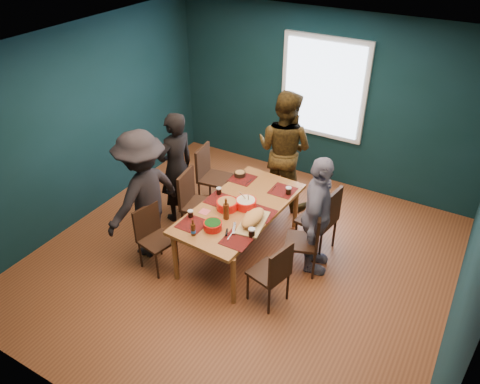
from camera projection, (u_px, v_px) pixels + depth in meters
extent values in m
cube|color=brown|center=(242.00, 261.00, 6.10)|extent=(5.00, 5.00, 0.01)
cube|color=silver|center=(242.00, 53.00, 4.63)|extent=(5.00, 5.00, 0.01)
cube|color=#0F2C33|center=(84.00, 125.00, 6.41)|extent=(0.01, 5.00, 2.70)
cube|color=#0F2C33|center=(477.00, 239.00, 4.31)|extent=(0.01, 5.00, 2.70)
cube|color=#0F2C33|center=(323.00, 100.00, 7.18)|extent=(5.00, 0.01, 2.70)
cube|color=#0F2C33|center=(78.00, 315.00, 3.54)|extent=(5.00, 0.01, 2.70)
cube|color=white|center=(323.00, 88.00, 7.05)|extent=(1.35, 0.06, 1.55)
cube|color=#A96E32|center=(240.00, 208.00, 5.90)|extent=(1.03, 1.91, 0.05)
cylinder|color=#A96E32|center=(175.00, 258.00, 5.64)|extent=(0.07, 0.07, 0.66)
cylinder|color=#A96E32|center=(233.00, 281.00, 5.30)|extent=(0.07, 0.07, 0.66)
cylinder|color=#A96E32|center=(245.00, 191.00, 6.88)|extent=(0.07, 0.07, 0.66)
cylinder|color=#A96E32|center=(296.00, 207.00, 6.54)|extent=(0.07, 0.07, 0.66)
cube|color=black|center=(215.00, 178.00, 6.95)|extent=(0.48, 0.48, 0.04)
cube|color=black|center=(203.00, 161.00, 6.88)|extent=(0.10, 0.42, 0.46)
cylinder|color=black|center=(199.00, 195.00, 7.00)|extent=(0.03, 0.03, 0.43)
cylinder|color=black|center=(221.00, 200.00, 6.88)|extent=(0.03, 0.03, 0.43)
cylinder|color=black|center=(210.00, 184.00, 7.28)|extent=(0.03, 0.03, 0.43)
cylinder|color=black|center=(231.00, 188.00, 7.16)|extent=(0.03, 0.03, 0.43)
cube|color=black|center=(200.00, 206.00, 6.34)|extent=(0.49, 0.49, 0.04)
cube|color=black|center=(186.00, 187.00, 6.26)|extent=(0.10, 0.43, 0.47)
cylinder|color=black|center=(183.00, 224.00, 6.38)|extent=(0.03, 0.03, 0.44)
cylinder|color=black|center=(207.00, 230.00, 6.27)|extent=(0.03, 0.03, 0.44)
cylinder|color=black|center=(195.00, 210.00, 6.67)|extent=(0.03, 0.03, 0.44)
cylinder|color=black|center=(218.00, 216.00, 6.56)|extent=(0.03, 0.03, 0.44)
cube|color=black|center=(157.00, 241.00, 5.79)|extent=(0.45, 0.45, 0.04)
cube|color=black|center=(146.00, 221.00, 5.76)|extent=(0.11, 0.38, 0.42)
cylinder|color=black|center=(141.00, 255.00, 5.89)|extent=(0.03, 0.03, 0.39)
cylinder|color=black|center=(157.00, 266.00, 5.71)|extent=(0.03, 0.03, 0.39)
cylinder|color=black|center=(160.00, 243.00, 6.09)|extent=(0.03, 0.03, 0.39)
cylinder|color=black|center=(177.00, 253.00, 5.91)|extent=(0.03, 0.03, 0.39)
cube|color=black|center=(317.00, 220.00, 6.07)|extent=(0.49, 0.49, 0.04)
cube|color=black|center=(332.00, 209.00, 5.83)|extent=(0.10, 0.43, 0.47)
cylinder|color=black|center=(296.00, 236.00, 6.17)|extent=(0.03, 0.03, 0.44)
cylinder|color=black|center=(320.00, 247.00, 5.98)|extent=(0.03, 0.03, 0.44)
cylinder|color=black|center=(310.00, 223.00, 6.41)|extent=(0.03, 0.03, 0.44)
cylinder|color=black|center=(334.00, 233.00, 6.22)|extent=(0.03, 0.03, 0.44)
cube|color=black|center=(302.00, 242.00, 5.74)|extent=(0.51, 0.51, 0.04)
cube|color=black|center=(318.00, 228.00, 5.59)|extent=(0.17, 0.39, 0.43)
cylinder|color=black|center=(286.00, 263.00, 5.75)|extent=(0.03, 0.03, 0.41)
cylinder|color=black|center=(314.00, 266.00, 5.70)|extent=(0.03, 0.03, 0.41)
cylinder|color=black|center=(288.00, 246.00, 6.03)|extent=(0.03, 0.03, 0.41)
cylinder|color=black|center=(315.00, 249.00, 5.98)|extent=(0.03, 0.03, 0.41)
cube|color=black|center=(268.00, 273.00, 5.30)|extent=(0.47, 0.47, 0.04)
cube|color=black|center=(281.00, 265.00, 5.07)|extent=(0.13, 0.38, 0.42)
cylinder|color=black|center=(248.00, 287.00, 5.41)|extent=(0.03, 0.03, 0.39)
cylinder|color=black|center=(269.00, 301.00, 5.22)|extent=(0.03, 0.03, 0.39)
cylinder|color=black|center=(267.00, 273.00, 5.61)|extent=(0.03, 0.03, 0.39)
cylinder|color=black|center=(288.00, 286.00, 5.42)|extent=(0.03, 0.03, 0.39)
imported|color=black|center=(176.00, 168.00, 6.49)|extent=(0.53, 0.67, 1.63)
imported|color=black|center=(284.00, 150.00, 6.78)|extent=(0.91, 0.73, 1.79)
imported|color=silver|center=(317.00, 216.00, 5.57)|extent=(0.59, 0.98, 1.57)
imported|color=black|center=(143.00, 195.00, 5.82)|extent=(0.78, 1.19, 1.73)
cylinder|color=red|center=(227.00, 205.00, 5.82)|extent=(0.27, 0.27, 0.11)
cylinder|color=#579335|center=(227.00, 202.00, 5.80)|extent=(0.24, 0.24, 0.02)
cylinder|color=red|center=(246.00, 203.00, 5.85)|extent=(0.27, 0.27, 0.11)
cylinder|color=#FAE8CC|center=(246.00, 200.00, 5.83)|extent=(0.23, 0.23, 0.02)
cylinder|color=tan|center=(248.00, 198.00, 5.79)|extent=(0.08, 0.15, 0.21)
cylinder|color=tan|center=(244.00, 197.00, 5.82)|extent=(0.07, 0.15, 0.21)
cylinder|color=red|center=(213.00, 226.00, 5.47)|extent=(0.22, 0.22, 0.09)
cylinder|color=#134C14|center=(213.00, 223.00, 5.45)|extent=(0.20, 0.20, 0.02)
cube|color=tan|center=(253.00, 223.00, 5.58)|extent=(0.37, 0.59, 0.02)
ellipsoid|color=gold|center=(253.00, 218.00, 5.54)|extent=(0.27, 0.46, 0.13)
cube|color=silver|center=(234.00, 228.00, 5.47)|extent=(0.12, 0.21, 0.00)
cylinder|color=black|center=(227.00, 232.00, 5.39)|extent=(0.07, 0.12, 0.02)
sphere|color=#135314|center=(248.00, 222.00, 5.45)|extent=(0.04, 0.04, 0.04)
sphere|color=#135314|center=(253.00, 217.00, 5.54)|extent=(0.04, 0.04, 0.04)
sphere|color=#135314|center=(258.00, 212.00, 5.62)|extent=(0.04, 0.04, 0.04)
cylinder|color=black|center=(240.00, 174.00, 6.50)|extent=(0.16, 0.16, 0.06)
cylinder|color=#579335|center=(240.00, 172.00, 6.48)|extent=(0.13, 0.13, 0.02)
cylinder|color=#451F0C|center=(193.00, 230.00, 5.36)|extent=(0.06, 0.06, 0.16)
cylinder|color=#451F0C|center=(193.00, 222.00, 5.30)|extent=(0.02, 0.02, 0.06)
cylinder|color=blue|center=(193.00, 231.00, 5.37)|extent=(0.06, 0.06, 0.03)
cylinder|color=#451F0C|center=(226.00, 211.00, 5.62)|extent=(0.07, 0.07, 0.20)
cylinder|color=#451F0C|center=(226.00, 202.00, 5.54)|extent=(0.03, 0.03, 0.08)
cylinder|color=black|center=(191.00, 214.00, 5.67)|extent=(0.06, 0.06, 0.09)
cylinder|color=silver|center=(190.00, 211.00, 5.65)|extent=(0.07, 0.07, 0.01)
cylinder|color=black|center=(252.00, 233.00, 5.35)|extent=(0.08, 0.08, 0.11)
cylinder|color=silver|center=(252.00, 229.00, 5.32)|extent=(0.08, 0.08, 0.02)
cylinder|color=black|center=(288.00, 191.00, 6.10)|extent=(0.07, 0.07, 0.10)
cylinder|color=silver|center=(289.00, 188.00, 6.07)|extent=(0.08, 0.08, 0.02)
cylinder|color=black|center=(219.00, 191.00, 6.10)|extent=(0.07, 0.07, 0.09)
cylinder|color=silver|center=(219.00, 188.00, 6.08)|extent=(0.07, 0.07, 0.01)
cube|color=#DC5C5C|center=(265.00, 214.00, 5.74)|extent=(0.16, 0.16, 0.00)
cube|color=#DC5C5C|center=(205.00, 212.00, 5.79)|extent=(0.12, 0.12, 0.00)
cube|color=#DC5C5C|center=(235.00, 245.00, 5.25)|extent=(0.15, 0.15, 0.00)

